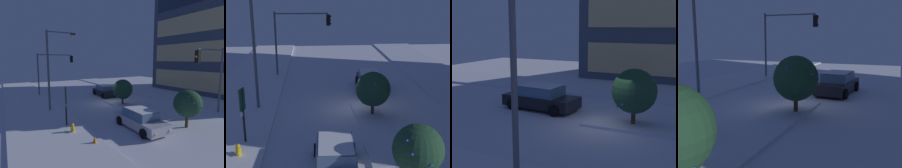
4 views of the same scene
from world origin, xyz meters
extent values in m
plane|color=silver|center=(0.00, 0.00, 0.00)|extent=(52.00, 52.00, 0.00)
cube|color=silver|center=(0.00, -8.36, 0.07)|extent=(52.00, 5.20, 0.14)
cube|color=silver|center=(3.26, 0.30, 0.07)|extent=(9.00, 1.80, 0.14)
cube|color=#B7B7C1|center=(7.80, -2.31, 0.53)|extent=(4.62, 1.97, 0.66)
cube|color=slate|center=(7.80, -2.31, 1.14)|extent=(2.52, 1.71, 0.60)
cube|color=white|center=(7.80, -2.31, 1.47)|extent=(2.33, 1.60, 0.04)
cylinder|color=black|center=(6.33, -1.35, 0.33)|extent=(0.67, 0.24, 0.66)
cylinder|color=black|center=(6.26, -3.16, 0.33)|extent=(0.67, 0.24, 0.66)
cube|color=black|center=(-4.67, 1.43, 0.53)|extent=(4.69, 2.25, 0.66)
cube|color=slate|center=(-4.67, 1.43, 1.14)|extent=(2.59, 1.90, 0.60)
cube|color=white|center=(-4.67, 1.43, 1.47)|extent=(2.40, 1.77, 0.04)
sphere|color=#F9E5B2|center=(-7.01, 0.97, 0.50)|extent=(0.16, 0.16, 0.16)
sphere|color=#F9E5B2|center=(-6.91, 2.25, 0.50)|extent=(0.16, 0.16, 0.16)
cylinder|color=black|center=(-6.24, 0.60, 0.33)|extent=(0.68, 0.27, 0.66)
cylinder|color=black|center=(-6.09, 2.50, 0.33)|extent=(0.68, 0.27, 0.66)
cylinder|color=black|center=(-3.24, 0.36, 0.33)|extent=(0.68, 0.27, 0.66)
cylinder|color=black|center=(-3.10, 2.26, 0.33)|extent=(0.68, 0.27, 0.66)
cylinder|color=#565960|center=(-9.50, -6.56, 3.00)|extent=(0.18, 0.18, 6.01)
cylinder|color=#565960|center=(-9.50, -4.13, 5.81)|extent=(0.12, 4.88, 0.12)
cube|color=black|center=(-9.50, -1.69, 5.21)|extent=(0.32, 0.36, 1.00)
sphere|color=black|center=(-9.50, -1.50, 5.53)|extent=(0.20, 0.20, 0.20)
sphere|color=orange|center=(-9.50, -1.50, 5.21)|extent=(0.20, 0.20, 0.20)
sphere|color=black|center=(-9.50, -1.50, 4.89)|extent=(0.20, 0.20, 0.20)
cylinder|color=#565960|center=(-0.62, -7.03, 3.98)|extent=(0.20, 0.20, 7.95)
cylinder|color=gold|center=(6.11, -6.97, 0.28)|extent=(0.26, 0.26, 0.56)
sphere|color=gold|center=(6.11, -6.97, 0.63)|extent=(0.22, 0.22, 0.22)
cylinder|color=gold|center=(5.93, -6.97, 0.31)|extent=(0.12, 0.10, 0.10)
cylinder|color=gold|center=(6.29, -6.97, 0.31)|extent=(0.12, 0.10, 0.10)
cylinder|color=black|center=(4.60, -6.92, 1.55)|extent=(0.12, 0.12, 3.09)
cube|color=#144C2D|center=(4.60, -6.92, 2.51)|extent=(0.54, 0.21, 1.17)
cube|color=white|center=(4.60, -6.92, 1.74)|extent=(0.44, 0.17, 0.24)
sphere|color=#1E4228|center=(9.40, 0.87, 1.85)|extent=(2.08, 2.08, 2.08)
sphere|color=blue|center=(10.43, 1.05, 1.73)|extent=(0.10, 0.10, 0.10)
sphere|color=blue|center=(9.58, 1.71, 1.26)|extent=(0.10, 0.10, 0.10)
sphere|color=blue|center=(9.91, 0.23, 2.51)|extent=(0.10, 0.10, 0.10)
sphere|color=blue|center=(9.54, 0.01, 1.27)|extent=(0.10, 0.10, 0.10)
sphere|color=blue|center=(10.27, 0.35, 2.13)|extent=(0.10, 0.10, 0.10)
cylinder|color=#473323|center=(1.17, 0.60, 0.43)|extent=(0.22, 0.22, 0.86)
sphere|color=#1E4228|center=(1.17, 0.60, 1.81)|extent=(2.24, 2.24, 2.24)
sphere|color=blue|center=(0.46, 0.17, 1.04)|extent=(0.10, 0.10, 0.10)
sphere|color=blue|center=(0.85, -0.36, 1.30)|extent=(0.10, 0.10, 0.10)
sphere|color=blue|center=(2.10, 0.51, 2.45)|extent=(0.10, 0.10, 0.10)
sphere|color=blue|center=(1.18, -0.05, 0.88)|extent=(0.10, 0.10, 0.10)
sphere|color=blue|center=(1.68, 1.56, 2.13)|extent=(0.10, 0.10, 0.10)
sphere|color=blue|center=(1.15, 1.72, 1.97)|extent=(0.10, 0.10, 0.10)
camera|label=1|loc=(17.95, -10.87, 5.11)|focal=29.29mm
camera|label=2|loc=(20.77, -3.27, 8.03)|focal=52.04mm
camera|label=3|loc=(4.87, -14.77, 5.02)|focal=51.03mm
camera|label=4|loc=(13.35, 5.26, 3.76)|focal=43.13mm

